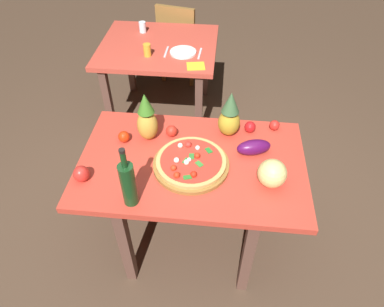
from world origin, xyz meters
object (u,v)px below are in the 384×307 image
Objects in this scene: pineapple_left at (230,116)px; pineapple_right at (147,119)px; wine_bottle at (128,183)px; bell_pepper at (81,174)px; drinking_glass_water at (143,27)px; display_table at (192,172)px; dining_chair at (179,38)px; pizza_board at (191,165)px; drinking_glass_juice at (147,50)px; tomato_near_board at (124,137)px; knife_utensil at (200,53)px; tomato_beside_pepper at (172,131)px; dinner_plate at (183,52)px; eggplant at (254,147)px; tomato_by_bottle at (274,125)px; pizza at (191,161)px; melon at (272,173)px; fork_utensil at (166,52)px; background_table at (159,55)px; tomato_at_corner at (250,127)px.

pineapple_right reaches higher than pineapple_left.
wine_bottle is 1.21× the size of pineapple_left.
drinking_glass_water is at bearing 91.21° from bell_pepper.
display_table is 1.52× the size of dining_chair.
pizza_board is 0.38m from pineapple_left.
bell_pepper is at bearing -93.72° from drinking_glass_juice.
knife_utensil is at bearing 72.01° from tomato_near_board.
pineapple_left is 0.94× the size of pineapple_right.
dinner_plate is (-0.05, 1.04, -0.03)m from tomato_beside_pepper.
eggplant is 0.27m from tomato_by_bottle.
pineapple_left is 1.56m from drinking_glass_water.
drinking_glass_juice reaches higher than pizza.
melon is at bearing 122.03° from dining_chair.
eggplant is at bearing 22.29° from pizza_board.
tomato_near_board is at bearing -105.06° from knife_utensil.
tomato_by_bottle is 1.06m from knife_utensil.
pizza is at bearing -37.46° from pineapple_right.
pineapple_left is at bearing 30.76° from bell_pepper.
pineapple_left is at bearing -60.32° from fork_utensil.
pizza_board is 4.58× the size of bell_pepper.
tomato_beside_pepper reaches higher than dinner_plate.
pizza reaches higher than fork_utensil.
pizza is (-0.00, -0.04, 0.13)m from display_table.
dining_chair is 2.13m from pizza.
background_table is at bearing 103.84° from tomato_beside_pepper.
tomato_by_bottle is (0.92, -1.04, 0.13)m from background_table.
melon reaches higher than dinner_plate.
bell_pepper reaches higher than tomato_by_bottle.
eggplant is at bearing -67.43° from knife_utensil.
eggplant is (0.35, 0.14, 0.03)m from pizza_board.
dining_chair is at bearing 106.82° from pineapple_left.
background_table is at bearing 131.35° from tomato_by_bottle.
eggplant is (0.69, -1.94, 0.31)m from dining_chair.
drinking_glass_juice is (-0.21, 1.49, -0.09)m from wine_bottle.
drinking_glass_juice is at bearing -103.94° from background_table.
pizza_board is 4.19× the size of drinking_glass_juice.
drinking_glass_water reaches higher than bell_pepper.
pineapple_right reaches higher than tomato_near_board.
wine_bottle is 2.02× the size of knife_utensil.
dinner_plate reaches higher than knife_utensil.
display_table is 18.51× the size of tomato_near_board.
pizza is 2.17× the size of fork_utensil.
knife_utensil is (-0.26, 0.98, -0.13)m from pineapple_left.
dining_chair reaches higher than background_table.
tomato_at_corner is 1.61m from drinking_glass_water.
drinking_glass_water is (-0.61, 1.59, 0.14)m from display_table.
pizza_board is 4.55× the size of drinking_glass_water.
dinner_plate is at bearing 92.99° from tomato_beside_pepper.
bell_pepper is (-0.29, -0.37, -0.10)m from pineapple_right.
dining_chair is (0.09, 0.67, -0.16)m from background_table.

